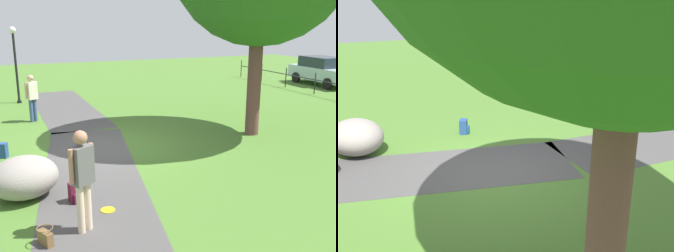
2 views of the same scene
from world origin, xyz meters
TOP-DOWN VIEW (x-y plane):
  - ground_plane at (0.00, 0.00)m, footprint 48.00×48.00m
  - footpath_segment_mid at (1.94, -0.92)m, footprint 8.26×3.51m
  - lawn_boulder at (2.60, -2.45)m, footprint 1.72×1.80m
  - man_near_boulder at (-3.98, -1.74)m, footprint 0.40×0.45m
  - spare_backpack_on_lawn at (-0.23, -2.86)m, footprint 0.33×0.34m

SIDE VIEW (x-z plane):
  - ground_plane at x=0.00m, z-range 0.00..0.00m
  - footpath_segment_mid at x=1.94m, z-range 0.00..0.01m
  - spare_backpack_on_lawn at x=-0.23m, z-range -0.01..0.39m
  - lawn_boulder at x=2.60m, z-range 0.00..0.87m
  - man_near_boulder at x=-3.98m, z-range 0.14..1.82m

